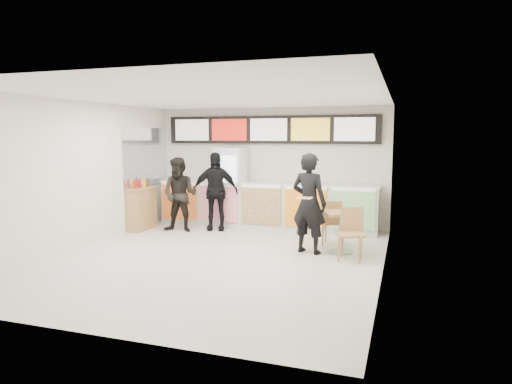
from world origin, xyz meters
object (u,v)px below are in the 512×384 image
at_px(service_counter, 265,205).
at_px(customer_mid, 215,191).
at_px(customer_left, 180,195).
at_px(cafe_table, 341,224).
at_px(customer_main, 309,203).
at_px(drinks_fridge, 231,187).
at_px(condiment_ledge, 142,208).

distance_m(service_counter, customer_mid, 1.32).
xyz_separation_m(customer_left, customer_mid, (0.71, 0.47, 0.06)).
relative_size(customer_left, cafe_table, 1.05).
relative_size(customer_left, customer_mid, 0.94).
xyz_separation_m(service_counter, customer_main, (1.54, -2.10, 0.41)).
bearing_deg(customer_mid, customer_main, -45.30).
distance_m(service_counter, customer_main, 2.64).
height_order(customer_left, customer_mid, customer_mid).
bearing_deg(customer_main, cafe_table, -144.42).
relative_size(customer_main, customer_mid, 1.03).
distance_m(service_counter, customer_left, 2.13).
relative_size(service_counter, customer_left, 3.11).
relative_size(service_counter, cafe_table, 3.27).
bearing_deg(drinks_fridge, cafe_table, -31.72).
xyz_separation_m(drinks_fridge, customer_left, (-0.87, -1.10, -0.11)).
xyz_separation_m(customer_main, cafe_table, (0.61, 0.21, -0.42)).
distance_m(service_counter, condiment_ledge, 3.05).
distance_m(customer_main, cafe_table, 0.77).
height_order(customer_left, cafe_table, customer_left).
distance_m(customer_main, condiment_ledge, 4.48).
bearing_deg(condiment_ledge, customer_mid, 17.37).
height_order(service_counter, customer_left, customer_left).
bearing_deg(cafe_table, customer_left, 144.78).
height_order(drinks_fridge, customer_left, drinks_fridge).
bearing_deg(service_counter, customer_main, -53.80).
bearing_deg(customer_left, drinks_fridge, 46.41).
distance_m(drinks_fridge, customer_mid, 0.66).
bearing_deg(customer_mid, drinks_fridge, 59.86).
distance_m(service_counter, drinks_fridge, 1.03).
distance_m(customer_main, customer_left, 3.49).
xyz_separation_m(drinks_fridge, cafe_table, (3.08, -1.90, -0.44)).
height_order(customer_main, customer_left, customer_main).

